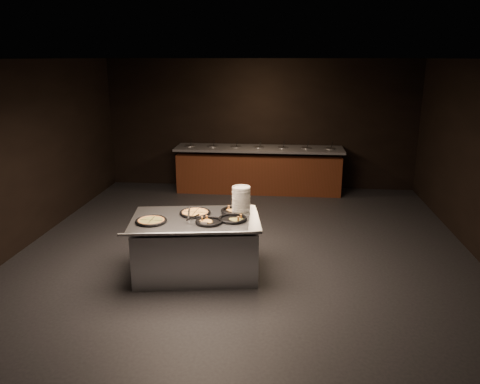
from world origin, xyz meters
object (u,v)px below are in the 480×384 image
Objects in this scene: plate_stack at (241,200)px; pan_cheese_whole at (195,213)px; pan_veggie_whole at (151,221)px; serving_counter at (196,247)px.

plate_stack is 0.89× the size of pan_cheese_whole.
plate_stack is at bearing 22.30° from pan_veggie_whole.
pan_veggie_whole is at bearing -157.70° from plate_stack.
plate_stack is at bearing 13.73° from serving_counter.
serving_counter is at bearing -157.73° from plate_stack.
pan_veggie_whole is (-0.55, -0.23, 0.45)m from serving_counter.
pan_cheese_whole reaches higher than serving_counter.
pan_veggie_whole and pan_cheese_whole have the same top height.
serving_counter is 0.48m from pan_cheese_whole.
pan_cheese_whole is (0.52, 0.39, 0.00)m from pan_veggie_whole.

